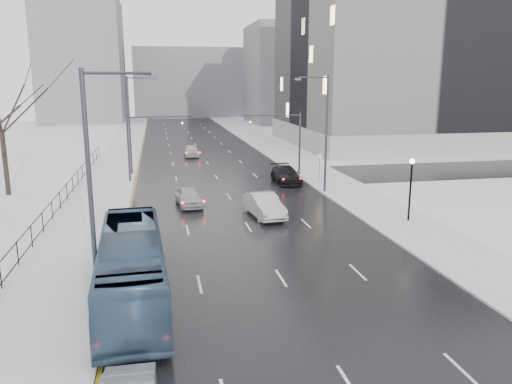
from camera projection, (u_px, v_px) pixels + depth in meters
road at (206, 160)px, 60.88m from camera, size 16.00×150.00×0.04m
cross_road at (217, 179)px, 49.40m from camera, size 130.00×10.00×0.04m
sidewalk_left at (117, 163)px, 58.88m from camera, size 5.00×150.00×0.16m
sidewalk_right at (289, 157)px, 62.87m from camera, size 5.00×150.00×0.16m
park_strip at (31, 165)px, 57.08m from camera, size 14.00×150.00×0.12m
tree_park_e at (9, 196)px, 42.11m from camera, size 9.45×9.45×13.50m
iron_fence at (35, 230)px, 29.50m from camera, size 0.06×70.00×1.30m
streetlight_r_mid at (324, 128)px, 42.07m from camera, size 2.95×0.25×10.00m
streetlight_l_near at (95, 181)px, 19.82m from camera, size 2.95×0.25×10.00m
streetlight_l_far at (132, 120)px, 50.46m from camera, size 2.95×0.25×10.00m
lamppost_r_mid at (411, 181)px, 33.62m from camera, size 0.36×0.36×4.28m
mast_signal_right at (289, 136)px, 49.90m from camera, size 6.10×0.33×6.50m
mast_signal_left at (140, 139)px, 47.11m from camera, size 6.10×0.33×6.50m
no_uturn_sign at (320, 159)px, 46.82m from camera, size 0.60×0.06×2.70m
civic_building at (424, 70)px, 76.59m from camera, size 41.00×31.00×24.80m
bldg_far_right at (301, 74)px, 116.47m from camera, size 24.00×20.00×22.00m
bldg_far_left at (82, 61)px, 115.89m from camera, size 18.00×22.00×28.00m
bldg_far_center at (191, 83)px, 136.28m from camera, size 30.00×18.00×18.00m
bus at (132, 268)px, 21.57m from camera, size 3.11×11.40×3.15m
sedan_center_near at (188, 196)px, 38.61m from camera, size 2.17×4.44×1.46m
sedan_right_near at (264, 205)px, 35.47m from camera, size 2.42×5.26×1.67m
sedan_right_far at (286, 175)px, 47.38m from camera, size 2.16×5.29×1.53m
sedan_center_far at (191, 150)px, 63.95m from camera, size 1.80×4.42×1.50m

